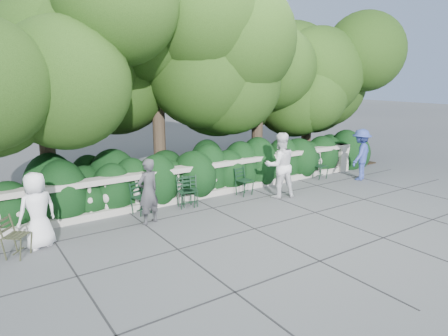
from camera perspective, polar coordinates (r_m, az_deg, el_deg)
ground at (r=10.40m, az=3.12°, el=-6.41°), size 90.00×90.00×0.00m
balustrade at (r=11.67m, az=-2.21°, el=-1.72°), size 12.00×0.44×1.00m
shrub_hedge at (r=12.80m, az=-5.05°, el=-2.69°), size 15.00×2.60×1.70m
tree_canopy at (r=12.84m, az=-3.08°, el=15.27°), size 15.04×6.52×6.78m
chair_a at (r=10.44m, az=-11.07°, el=-6.57°), size 0.58×0.60×0.84m
chair_b at (r=10.83m, az=-4.73°, el=-5.62°), size 0.59×0.61×0.84m
chair_c at (r=10.72m, az=-5.16°, el=-5.83°), size 0.52×0.56×0.84m
chair_d at (r=11.81m, az=3.41°, el=-4.01°), size 0.52×0.55×0.84m
chair_e at (r=14.05m, az=13.91°, el=-1.59°), size 0.44×0.48×0.84m
chair_weathered at (r=8.89m, az=-26.45°, el=-11.31°), size 0.65×0.64×0.84m
person_businessman at (r=8.98m, az=-25.13°, el=-5.50°), size 0.89×0.72×1.59m
person_woman_grey at (r=9.61m, az=-10.77°, el=-3.30°), size 0.66×0.53×1.59m
person_casual_man at (r=11.60m, az=7.98°, el=0.40°), size 1.09×0.96×1.89m
person_older_blue at (r=14.22m, az=18.94°, el=1.83°), size 1.27×0.99×1.73m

